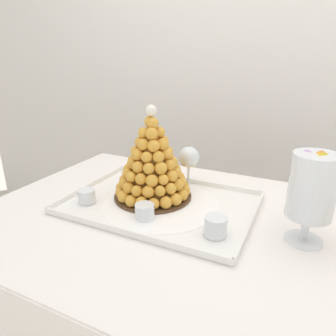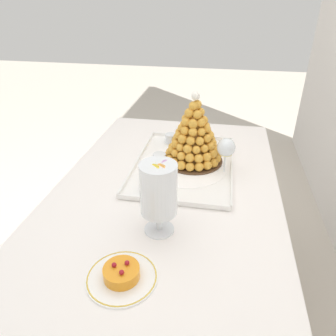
{
  "view_description": "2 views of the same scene",
  "coord_description": "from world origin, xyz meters",
  "px_view_note": "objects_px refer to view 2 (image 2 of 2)",
  "views": [
    {
      "loc": [
        0.23,
        -0.77,
        1.25
      ],
      "look_at": [
        -0.14,
        -0.02,
        0.94
      ],
      "focal_mm": 32.21,
      "sensor_mm": 36.0,
      "label": 1
    },
    {
      "loc": [
        1.05,
        0.2,
        1.48
      ],
      "look_at": [
        0.01,
        0.01,
        0.88
      ],
      "focal_mm": 33.73,
      "sensor_mm": 36.0,
      "label": 2
    }
  ],
  "objects_px": {
    "macaron_goblet": "(159,190)",
    "dessert_cup_centre": "(149,184)",
    "wine_glass": "(226,149)",
    "croquembouche": "(194,135)",
    "dessert_cup_mid_left": "(159,159)",
    "serving_tray": "(184,165)",
    "fruit_tart_plate": "(122,275)",
    "dessert_cup_left": "(171,139)"
  },
  "relations": [
    {
      "from": "macaron_goblet",
      "to": "croquembouche",
      "type": "bearing_deg",
      "value": 173.59
    },
    {
      "from": "croquembouche",
      "to": "dessert_cup_centre",
      "type": "bearing_deg",
      "value": -27.5
    },
    {
      "from": "dessert_cup_left",
      "to": "fruit_tart_plate",
      "type": "height_order",
      "value": "dessert_cup_left"
    },
    {
      "from": "serving_tray",
      "to": "dessert_cup_left",
      "type": "xyz_separation_m",
      "value": [
        -0.23,
        -0.1,
        0.02
      ]
    },
    {
      "from": "dessert_cup_mid_left",
      "to": "fruit_tart_plate",
      "type": "bearing_deg",
      "value": 2.72
    },
    {
      "from": "macaron_goblet",
      "to": "dessert_cup_mid_left",
      "type": "bearing_deg",
      "value": -168.32
    },
    {
      "from": "serving_tray",
      "to": "macaron_goblet",
      "type": "height_order",
      "value": "macaron_goblet"
    },
    {
      "from": "serving_tray",
      "to": "croquembouche",
      "type": "xyz_separation_m",
      "value": [
        -0.05,
        0.04,
        0.13
      ]
    },
    {
      "from": "croquembouche",
      "to": "dessert_cup_centre",
      "type": "xyz_separation_m",
      "value": [
        0.27,
        -0.14,
        -0.1
      ]
    },
    {
      "from": "macaron_goblet",
      "to": "wine_glass",
      "type": "bearing_deg",
      "value": 154.5
    },
    {
      "from": "serving_tray",
      "to": "dessert_cup_left",
      "type": "relative_size",
      "value": 10.62
    },
    {
      "from": "macaron_goblet",
      "to": "wine_glass",
      "type": "height_order",
      "value": "macaron_goblet"
    },
    {
      "from": "fruit_tart_plate",
      "to": "serving_tray",
      "type": "bearing_deg",
      "value": 173.06
    },
    {
      "from": "dessert_cup_mid_left",
      "to": "wine_glass",
      "type": "xyz_separation_m",
      "value": [
        0.02,
        0.29,
        0.09
      ]
    },
    {
      "from": "dessert_cup_centre",
      "to": "macaron_goblet",
      "type": "xyz_separation_m",
      "value": [
        0.22,
        0.09,
        0.13
      ]
    },
    {
      "from": "dessert_cup_left",
      "to": "fruit_tart_plate",
      "type": "bearing_deg",
      "value": 1.25
    },
    {
      "from": "dessert_cup_mid_left",
      "to": "dessert_cup_left",
      "type": "bearing_deg",
      "value": 177.06
    },
    {
      "from": "serving_tray",
      "to": "dessert_cup_mid_left",
      "type": "height_order",
      "value": "dessert_cup_mid_left"
    },
    {
      "from": "croquembouche",
      "to": "fruit_tart_plate",
      "type": "distance_m",
      "value": 0.74
    },
    {
      "from": "croquembouche",
      "to": "dessert_cup_mid_left",
      "type": "bearing_deg",
      "value": -70.54
    },
    {
      "from": "wine_glass",
      "to": "dessert_cup_mid_left",
      "type": "bearing_deg",
      "value": -94.71
    },
    {
      "from": "serving_tray",
      "to": "wine_glass",
      "type": "height_order",
      "value": "wine_glass"
    },
    {
      "from": "serving_tray",
      "to": "dessert_cup_centre",
      "type": "bearing_deg",
      "value": -25.47
    },
    {
      "from": "dessert_cup_left",
      "to": "dessert_cup_mid_left",
      "type": "distance_m",
      "value": 0.23
    },
    {
      "from": "dessert_cup_centre",
      "to": "macaron_goblet",
      "type": "height_order",
      "value": "macaron_goblet"
    },
    {
      "from": "dessert_cup_centre",
      "to": "wine_glass",
      "type": "xyz_separation_m",
      "value": [
        -0.2,
        0.29,
        0.09
      ]
    },
    {
      "from": "dessert_cup_centre",
      "to": "wine_glass",
      "type": "height_order",
      "value": "wine_glass"
    },
    {
      "from": "macaron_goblet",
      "to": "dessert_cup_centre",
      "type": "bearing_deg",
      "value": -158.66
    },
    {
      "from": "dessert_cup_mid_left",
      "to": "macaron_goblet",
      "type": "xyz_separation_m",
      "value": [
        0.45,
        0.09,
        0.13
      ]
    },
    {
      "from": "serving_tray",
      "to": "dessert_cup_mid_left",
      "type": "bearing_deg",
      "value": -87.97
    },
    {
      "from": "macaron_goblet",
      "to": "wine_glass",
      "type": "distance_m",
      "value": 0.47
    },
    {
      "from": "fruit_tart_plate",
      "to": "macaron_goblet",
      "type": "bearing_deg",
      "value": 164.52
    },
    {
      "from": "dessert_cup_left",
      "to": "dessert_cup_centre",
      "type": "relative_size",
      "value": 0.91
    },
    {
      "from": "dessert_cup_centre",
      "to": "fruit_tart_plate",
      "type": "xyz_separation_m",
      "value": [
        0.44,
        0.03,
        -0.02
      ]
    },
    {
      "from": "serving_tray",
      "to": "croquembouche",
      "type": "relative_size",
      "value": 1.91
    },
    {
      "from": "serving_tray",
      "to": "croquembouche",
      "type": "bearing_deg",
      "value": 143.96
    },
    {
      "from": "croquembouche",
      "to": "dessert_cup_mid_left",
      "type": "relative_size",
      "value": 5.41
    },
    {
      "from": "croquembouche",
      "to": "fruit_tart_plate",
      "type": "relative_size",
      "value": 1.61
    },
    {
      "from": "dessert_cup_left",
      "to": "wine_glass",
      "type": "xyz_separation_m",
      "value": [
        0.26,
        0.28,
        0.09
      ]
    },
    {
      "from": "dessert_cup_left",
      "to": "wine_glass",
      "type": "height_order",
      "value": "wine_glass"
    },
    {
      "from": "dessert_cup_left",
      "to": "fruit_tart_plate",
      "type": "distance_m",
      "value": 0.9
    },
    {
      "from": "wine_glass",
      "to": "dessert_cup_centre",
      "type": "bearing_deg",
      "value": -55.45
    }
  ]
}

